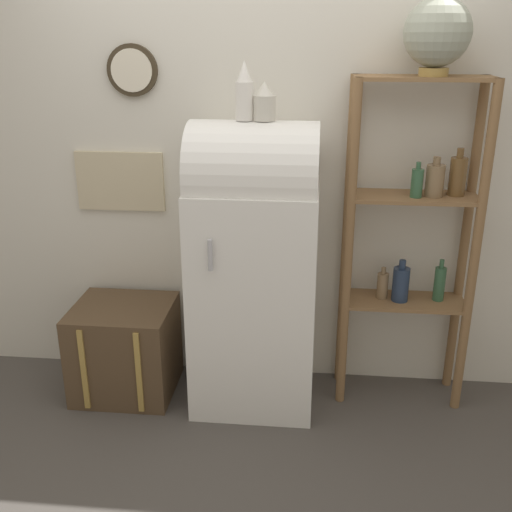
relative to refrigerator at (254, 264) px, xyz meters
The scene contains 8 objects.
ground_plane 0.86m from the refrigerator, 89.99° to the right, with size 12.00×12.00×0.00m, color #4C4742.
wall_back 0.61m from the refrigerator, 90.95° to the left, with size 7.00×0.09×2.70m.
refrigerator is the anchor object (origin of this frame).
suitcase_trunk 0.93m from the refrigerator, behind, with size 0.56×0.50×0.54m.
shelf_unit 0.86m from the refrigerator, ahead, with size 0.70×0.28×1.79m.
globe 1.44m from the refrigerator, ahead, with size 0.32×0.32×0.36m.
vase_left 0.89m from the refrigerator, behind, with size 0.09×0.09×0.28m.
vase_center 0.85m from the refrigerator, ahead, with size 0.11×0.11×0.18m.
Camera 1 is at (0.31, -2.70, 1.99)m, focal length 42.00 mm.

